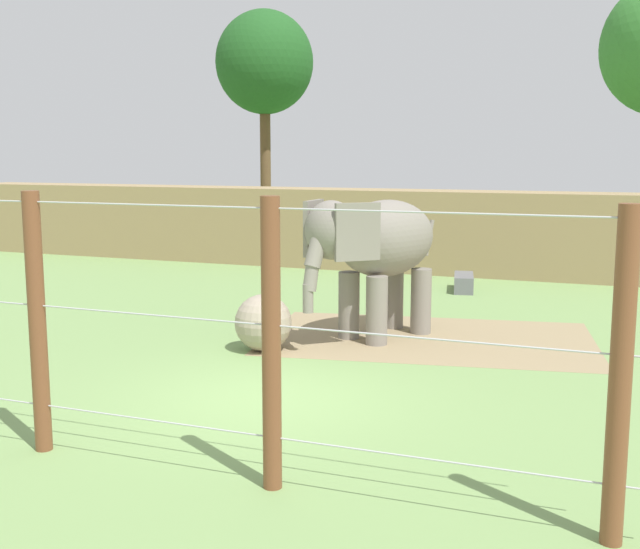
# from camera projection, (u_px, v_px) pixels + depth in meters

# --- Properties ---
(ground_plane) EXTENTS (120.00, 120.00, 0.00)m
(ground_plane) POSITION_uv_depth(u_px,v_px,m) (265.00, 398.00, 11.87)
(ground_plane) COLOR #759956
(dirt_patch) EXTENTS (7.05, 5.11, 0.01)m
(dirt_patch) POSITION_uv_depth(u_px,v_px,m) (429.00, 338.00, 15.73)
(dirt_patch) COLOR #937F5B
(dirt_patch) RESTS_ON ground
(embankment_wall) EXTENTS (36.00, 1.80, 2.52)m
(embankment_wall) POSITION_uv_depth(u_px,v_px,m) (452.00, 232.00, 24.25)
(embankment_wall) COLOR #997F56
(embankment_wall) RESTS_ON ground
(elephant) EXTENTS (2.44, 3.51, 2.80)m
(elephant) POSITION_uv_depth(u_px,v_px,m) (377.00, 246.00, 15.49)
(elephant) COLOR gray
(elephant) RESTS_ON ground
(enrichment_ball) EXTENTS (1.07, 1.07, 1.07)m
(enrichment_ball) POSITION_uv_depth(u_px,v_px,m) (263.00, 323.00, 14.67)
(enrichment_ball) COLOR gray
(enrichment_ball) RESTS_ON ground
(cable_fence) EXTENTS (10.90, 0.21, 3.22)m
(cable_fence) POSITION_uv_depth(u_px,v_px,m) (152.00, 334.00, 9.00)
(cable_fence) COLOR brown
(cable_fence) RESTS_ON ground
(feed_trough) EXTENTS (0.76, 1.47, 0.44)m
(feed_trough) POSITION_uv_depth(u_px,v_px,m) (464.00, 283.00, 21.14)
(feed_trough) COLOR slate
(feed_trough) RESTS_ON ground
(tree_behind_wall) EXTENTS (4.02, 4.02, 9.47)m
(tree_behind_wall) POSITION_uv_depth(u_px,v_px,m) (264.00, 64.00, 32.37)
(tree_behind_wall) COLOR brown
(tree_behind_wall) RESTS_ON ground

